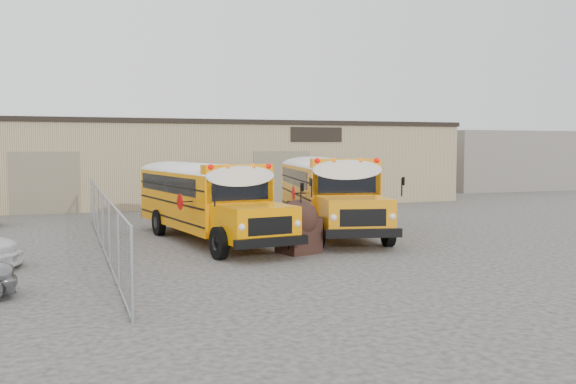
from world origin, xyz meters
name	(u,v)px	position (x,y,z in m)	size (l,w,h in m)	color
ground	(316,254)	(0.00, 0.00, 0.00)	(120.00, 120.00, 0.00)	#312E2D
warehouse	(191,161)	(0.00, 19.99, 2.37)	(30.20, 10.20, 4.67)	tan
chainlink_fence	(103,221)	(-6.00, 3.00, 0.90)	(0.07, 18.07, 1.81)	#95989D
distant_building_right	(489,160)	(24.00, 24.00, 2.20)	(10.00, 8.00, 4.40)	gray
school_bus_left	(157,186)	(-3.41, 9.52, 1.57)	(3.68, 9.50, 2.71)	#FF9200
school_bus_right	(303,180)	(3.55, 10.60, 1.65)	(4.21, 10.04, 2.86)	orange
tarp_bundle	(299,226)	(-0.45, 0.33, 0.84)	(1.34, 1.27, 1.63)	black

